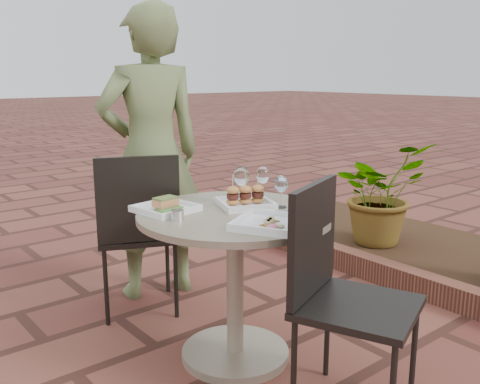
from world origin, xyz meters
TOP-DOWN VIEW (x-y plane):
  - ground at (0.00, 0.00)m, footprint 60.00×60.00m
  - cafe_table at (0.25, 0.08)m, footprint 0.90×0.90m
  - chair_far at (0.13, 0.80)m, footprint 0.58×0.58m
  - chair_near at (0.33, -0.46)m, footprint 0.57×0.57m
  - diner at (0.36, 1.03)m, footprint 0.71×0.55m
  - plate_salmon at (0.01, 0.30)m, footprint 0.28×0.28m
  - plate_sliders at (0.36, 0.14)m, footprint 0.31×0.31m
  - plate_tuna at (0.21, -0.20)m, footprint 0.37×0.37m
  - wine_glass_right at (0.48, 0.01)m, footprint 0.07×0.07m
  - wine_glass_mid at (0.39, 0.20)m, footprint 0.08×0.08m
  - wine_glass_far at (0.53, 0.20)m, footprint 0.07×0.07m
  - steel_ramekin at (-0.03, 0.13)m, footprint 0.06×0.06m
  - cutlery_set at (0.47, -0.14)m, footprint 0.18×0.24m
  - planter_curb at (1.60, 0.30)m, footprint 0.12×3.00m
  - mulch_bed at (2.30, 0.30)m, footprint 1.30×3.00m
  - potted_plant_a at (2.14, 0.66)m, footprint 0.78×0.70m

SIDE VIEW (x-z plane):
  - ground at x=0.00m, z-range 0.00..0.00m
  - mulch_bed at x=2.30m, z-range 0.00..0.06m
  - planter_curb at x=1.60m, z-range 0.00..0.15m
  - potted_plant_a at x=2.14m, z-range 0.06..0.85m
  - cafe_table at x=0.25m, z-range 0.12..0.85m
  - chair_far at x=0.13m, z-range 0.08..1.01m
  - chair_near at x=0.33m, z-range 0.08..1.01m
  - cutlery_set at x=0.47m, z-range 0.73..0.73m
  - plate_tuna at x=0.21m, z-range 0.73..0.76m
  - plate_salmon at x=0.01m, z-range 0.72..0.78m
  - steel_ramekin at x=-0.03m, z-range 0.73..0.77m
  - plate_sliders at x=0.36m, z-range 0.69..0.84m
  - wine_glass_right at x=0.48m, z-range 0.76..0.92m
  - wine_glass_far at x=0.53m, z-range 0.76..0.93m
  - wine_glass_mid at x=0.39m, z-range 0.77..0.95m
  - diner at x=0.36m, z-range 0.00..1.75m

